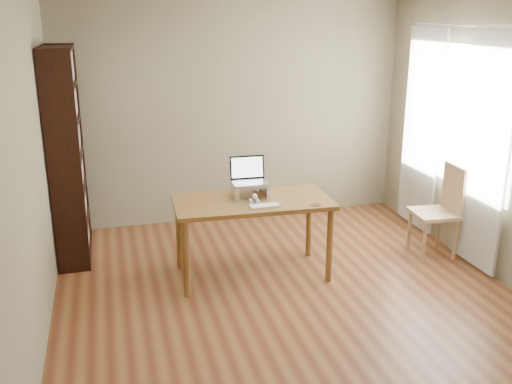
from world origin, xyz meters
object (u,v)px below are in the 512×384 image
object	(u,v)px
desk	(252,210)
laptop	(249,176)
chair	(441,207)
bookshelf	(67,156)
keyboard	(265,206)
cat	(251,189)

from	to	relation	value
desk	laptop	distance (m)	0.32
laptop	chair	world-z (taller)	laptop
bookshelf	keyboard	distance (m)	2.06
laptop	chair	xyz separation A→B (m)	(1.97, -0.16, -0.43)
laptop	cat	world-z (taller)	laptop
laptop	keyboard	distance (m)	0.40
desk	chair	world-z (taller)	chair
bookshelf	chair	size ratio (longest dim) A/B	2.23
desk	chair	xyz separation A→B (m)	(1.97, -0.02, -0.15)
keyboard	laptop	bearing A→B (deg)	97.88
keyboard	chair	world-z (taller)	chair
bookshelf	laptop	xyz separation A→B (m)	(1.64, -0.78, -0.11)
laptop	keyboard	world-z (taller)	laptop
desk	laptop	world-z (taller)	laptop
desk	laptop	xyz separation A→B (m)	(0.00, 0.14, 0.29)
laptop	keyboard	bearing A→B (deg)	-79.58
cat	keyboard	bearing A→B (deg)	-76.23
keyboard	cat	xyz separation A→B (m)	(-0.04, 0.33, 0.06)
desk	laptop	bearing A→B (deg)	91.76
keyboard	cat	bearing A→B (deg)	96.25
desk	laptop	size ratio (longest dim) A/B	4.37
desk	cat	xyz separation A→B (m)	(0.01, 0.11, 0.16)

